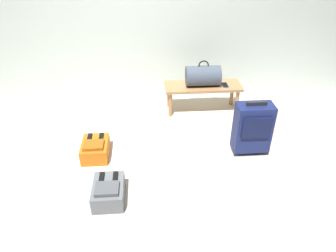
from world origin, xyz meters
TOP-DOWN VIEW (x-y plane):
  - ground_plane at (0.00, 0.00)m, footprint 6.60×6.60m
  - bench at (0.79, 1.02)m, footprint 1.00×0.36m
  - duffel_bag_slate at (0.78, 1.02)m, footprint 0.44×0.26m
  - cell_phone at (1.08, 0.99)m, footprint 0.07×0.14m
  - suitcase_upright_navy at (1.17, 0.05)m, footprint 0.38×0.24m
  - backpack_orange at (-0.53, 0.10)m, footprint 0.28×0.38m
  - backpack_grey at (-0.33, -0.57)m, footprint 0.28×0.38m

SIDE VIEW (x-z plane):
  - ground_plane at x=0.00m, z-range 0.00..0.00m
  - backpack_orange at x=-0.53m, z-range -0.01..0.20m
  - backpack_grey at x=-0.33m, z-range -0.01..0.20m
  - bench at x=0.79m, z-range 0.13..0.50m
  - suitcase_upright_navy at x=1.17m, z-range 0.01..0.64m
  - cell_phone at x=1.08m, z-range 0.37..0.38m
  - duffel_bag_slate at x=0.78m, z-range 0.33..0.67m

